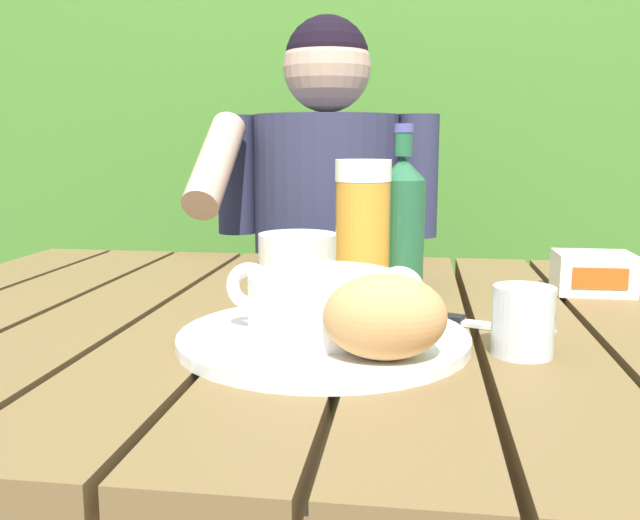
{
  "coord_description": "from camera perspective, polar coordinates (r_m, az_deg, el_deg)",
  "views": [
    {
      "loc": [
        0.13,
        -0.8,
        0.98
      ],
      "look_at": [
        0.02,
        -0.02,
        0.85
      ],
      "focal_mm": 38.59,
      "sensor_mm": 36.0,
      "label": 1
    }
  ],
  "objects": [
    {
      "name": "table_knife",
      "position": [
        0.8,
        11.56,
        -5.0
      ],
      "size": [
        0.17,
        0.08,
        0.01
      ],
      "color": "silver",
      "rests_on": "dining_table"
    },
    {
      "name": "dining_table",
      "position": [
        0.87,
        -0.98,
        -11.38
      ],
      "size": [
        1.15,
        0.87,
        0.78
      ],
      "color": "brown",
      "rests_on": "ground_plane"
    },
    {
      "name": "diner_bowl",
      "position": [
        1.17,
        -1.85,
        0.94
      ],
      "size": [
        0.13,
        0.13,
        0.05
      ],
      "color": "white",
      "rests_on": "dining_table"
    },
    {
      "name": "bread_roll",
      "position": [
        0.62,
        5.41,
        -4.7
      ],
      "size": [
        0.12,
        0.1,
        0.08
      ],
      "color": "tan",
      "rests_on": "serving_plate"
    },
    {
      "name": "beer_glass",
      "position": [
        0.93,
        3.56,
        2.73
      ],
      "size": [
        0.08,
        0.08,
        0.18
      ],
      "color": "orange",
      "rests_on": "dining_table"
    },
    {
      "name": "hedge_backdrop",
      "position": [
        2.48,
        3.71,
        11.26
      ],
      "size": [
        3.84,
        0.85,
        2.56
      ],
      "color": "#49822E",
      "rests_on": "ground_plane"
    },
    {
      "name": "person_eating",
      "position": [
        1.51,
        0.26,
        0.27
      ],
      "size": [
        0.48,
        0.47,
        1.25
      ],
      "color": "#30314E",
      "rests_on": "ground_plane"
    },
    {
      "name": "chair_near_diner",
      "position": [
        1.75,
        1.23,
        -6.44
      ],
      "size": [
        0.43,
        0.42,
        1.01
      ],
      "color": "brown",
      "rests_on": "ground_plane"
    },
    {
      "name": "beer_bottle",
      "position": [
        0.96,
        6.83,
        3.25
      ],
      "size": [
        0.06,
        0.06,
        0.23
      ],
      "color": "#255F3B",
      "rests_on": "dining_table"
    },
    {
      "name": "butter_tub",
      "position": [
        1.01,
        21.7,
        -1.0
      ],
      "size": [
        0.1,
        0.08,
        0.06
      ],
      "color": "white",
      "rests_on": "dining_table"
    },
    {
      "name": "serving_plate",
      "position": [
        0.71,
        0.29,
        -6.49
      ],
      "size": [
        0.3,
        0.3,
        0.01
      ],
      "color": "white",
      "rests_on": "dining_table"
    },
    {
      "name": "soup_bowl",
      "position": [
        0.7,
        0.29,
        -3.47
      ],
      "size": [
        0.2,
        0.15,
        0.07
      ],
      "color": "white",
      "rests_on": "serving_plate"
    },
    {
      "name": "water_glass_small",
      "position": [
        0.7,
        16.48,
        -4.86
      ],
      "size": [
        0.06,
        0.06,
        0.07
      ],
      "color": "silver",
      "rests_on": "dining_table"
    }
  ]
}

